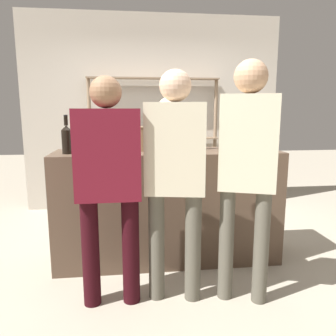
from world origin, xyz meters
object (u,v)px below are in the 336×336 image
object	(u,v)px
wine_glass	(178,139)
ice_bucket	(141,139)
customer_right	(247,162)
counter_bottle_4	(201,136)
counter_bottle_0	(98,138)
customer_center	(175,169)
server_behind_counter	(168,155)
counter_bottle_2	(67,139)
counter_bottle_1	(231,138)
customer_left	(108,176)
counter_bottle_3	(101,141)

from	to	relation	value
wine_glass	ice_bucket	world-z (taller)	ice_bucket
customer_right	counter_bottle_4	bearing A→B (deg)	29.99
counter_bottle_0	customer_right	size ratio (longest dim) A/B	0.19
customer_center	server_behind_counter	world-z (taller)	customer_center
customer_right	server_behind_counter	world-z (taller)	customer_right
counter_bottle_2	server_behind_counter	distance (m)	1.23
counter_bottle_2	server_behind_counter	size ratio (longest dim) A/B	0.21
counter_bottle_1	counter_bottle_4	bearing A→B (deg)	142.05
counter_bottle_2	customer_right	world-z (taller)	customer_right
counter_bottle_4	customer_center	xyz separation A→B (m)	(-0.36, -0.79, -0.18)
counter_bottle_1	customer_left	xyz separation A→B (m)	(-1.09, -0.60, -0.21)
counter_bottle_1	counter_bottle_3	world-z (taller)	counter_bottle_1
counter_bottle_4	customer_right	xyz separation A→B (m)	(0.16, -0.87, -0.12)
customer_right	server_behind_counter	size ratio (longest dim) A/B	1.13
counter_bottle_2	customer_left	xyz separation A→B (m)	(0.39, -0.62, -0.22)
counter_bottle_2	wine_glass	distance (m)	1.00
counter_bottle_1	counter_bottle_4	distance (m)	0.31
server_behind_counter	customer_right	bearing A→B (deg)	6.28
counter_bottle_0	wine_glass	bearing A→B (deg)	4.77
customer_right	counter_bottle_3	bearing A→B (deg)	81.41
wine_glass	customer_left	world-z (taller)	customer_left
counter_bottle_0	counter_bottle_1	world-z (taller)	counter_bottle_0
counter_bottle_3	counter_bottle_2	bearing A→B (deg)	161.54
customer_left	wine_glass	bearing A→B (deg)	-42.10
counter_bottle_1	customer_left	bearing A→B (deg)	-151.18
counter_bottle_3	server_behind_counter	xyz separation A→B (m)	(0.67, 0.80, -0.25)
counter_bottle_1	wine_glass	bearing A→B (deg)	170.82
counter_bottle_0	counter_bottle_4	bearing A→B (deg)	10.07
counter_bottle_4	ice_bucket	world-z (taller)	counter_bottle_4
ice_bucket	customer_left	world-z (taller)	customer_left
counter_bottle_4	customer_left	xyz separation A→B (m)	(-0.85, -0.79, -0.22)
wine_glass	server_behind_counter	world-z (taller)	server_behind_counter
counter_bottle_3	server_behind_counter	bearing A→B (deg)	49.74
wine_glass	counter_bottle_0	bearing A→B (deg)	-175.23
counter_bottle_4	wine_glass	world-z (taller)	counter_bottle_4
customer_left	customer_right	bearing A→B (deg)	-94.54
counter_bottle_3	customer_center	size ratio (longest dim) A/B	0.18
counter_bottle_3	server_behind_counter	distance (m)	1.07
counter_bottle_3	wine_glass	distance (m)	0.72
customer_center	server_behind_counter	xyz separation A→B (m)	(0.10, 1.31, -0.08)
counter_bottle_1	customer_right	bearing A→B (deg)	-97.32
ice_bucket	counter_bottle_3	bearing A→B (deg)	-145.24
wine_glass	server_behind_counter	xyz separation A→B (m)	(-0.02, 0.63, -0.24)
counter_bottle_0	counter_bottle_2	world-z (taller)	same
customer_right	counter_bottle_0	bearing A→B (deg)	78.05
ice_bucket	customer_left	distance (m)	0.83
customer_right	counter_bottle_2	bearing A→B (deg)	83.42
wine_glass	counter_bottle_3	bearing A→B (deg)	-166.81
counter_bottle_1	counter_bottle_3	bearing A→B (deg)	-175.86
wine_glass	counter_bottle_1	bearing A→B (deg)	-9.18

